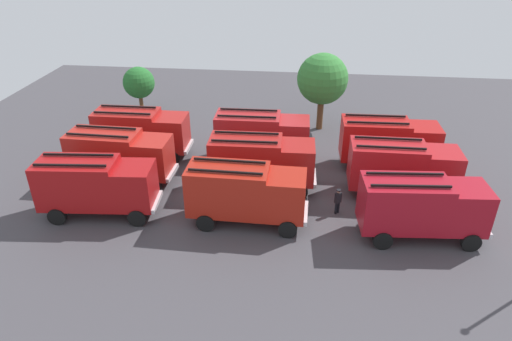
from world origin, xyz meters
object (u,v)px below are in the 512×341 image
at_px(fire_truck_2, 422,206).
at_px(tree_0, 139,83).
at_px(fire_truck_0, 96,184).
at_px(fire_truck_1, 246,192).
at_px(firefighter_0, 119,155).
at_px(fire_truck_6, 141,131).
at_px(firefighter_1, 338,200).
at_px(fire_truck_5, 402,167).
at_px(traffic_cone_0, 244,140).
at_px(tree_1, 322,79).
at_px(fire_truck_4, 261,160).
at_px(fire_truck_3, 120,154).
at_px(fire_truck_7, 262,134).
at_px(fire_truck_8, 388,141).

xyz_separation_m(fire_truck_2, tree_0, (-22.40, 17.26, 0.90)).
xyz_separation_m(fire_truck_0, fire_truck_2, (19.36, -0.27, 0.00)).
xyz_separation_m(fire_truck_1, firefighter_0, (-10.36, 6.12, -1.17)).
distance_m(fire_truck_6, tree_0, 9.35).
xyz_separation_m(fire_truck_2, fire_truck_6, (-19.29, 8.49, 0.00)).
distance_m(firefighter_0, firefighter_1, 16.61).
relative_size(fire_truck_5, fire_truck_6, 1.00).
bearing_deg(traffic_cone_0, fire_truck_2, -44.44).
bearing_deg(tree_1, firefighter_0, -149.07).
bearing_deg(traffic_cone_0, fire_truck_6, -157.83).
bearing_deg(fire_truck_4, fire_truck_2, -26.87).
bearing_deg(firefighter_0, tree_0, 112.54).
height_order(fire_truck_6, traffic_cone_0, fire_truck_6).
relative_size(fire_truck_1, fire_truck_3, 1.00).
bearing_deg(firefighter_1, fire_truck_5, -100.82).
xyz_separation_m(fire_truck_7, firefighter_0, (-10.49, -2.33, -1.17)).
distance_m(fire_truck_1, tree_0, 20.88).
relative_size(firefighter_1, tree_1, 0.26).
bearing_deg(fire_truck_8, traffic_cone_0, 164.22).
bearing_deg(fire_truck_8, fire_truck_5, -86.51).
height_order(fire_truck_6, firefighter_0, fire_truck_6).
bearing_deg(tree_0, traffic_cone_0, -28.29).
distance_m(fire_truck_3, fire_truck_5, 19.14).
bearing_deg(tree_1, traffic_cone_0, -147.91).
height_order(tree_1, traffic_cone_0, tree_1).
xyz_separation_m(fire_truck_1, fire_truck_8, (9.50, 8.30, 0.00)).
distance_m(fire_truck_1, fire_truck_6, 12.23).
bearing_deg(fire_truck_3, fire_truck_1, -21.85).
height_order(fire_truck_1, traffic_cone_0, fire_truck_1).
relative_size(fire_truck_8, tree_0, 1.60).
height_order(fire_truck_7, fire_truck_8, same).
bearing_deg(traffic_cone_0, tree_0, 151.71).
bearing_deg(fire_truck_6, fire_truck_3, -92.45).
xyz_separation_m(fire_truck_2, tree_1, (-5.49, 15.50, 2.37)).
bearing_deg(fire_truck_1, fire_truck_8, 42.35).
height_order(fire_truck_7, firefighter_1, fire_truck_7).
xyz_separation_m(fire_truck_1, fire_truck_7, (0.13, 8.45, 0.00)).
xyz_separation_m(fire_truck_4, fire_truck_6, (-9.67, 3.92, 0.00)).
bearing_deg(fire_truck_7, traffic_cone_0, 122.25).
relative_size(fire_truck_7, traffic_cone_0, 10.14).
bearing_deg(firefighter_0, fire_truck_6, 71.19).
distance_m(fire_truck_8, tree_0, 23.41).
height_order(fire_truck_0, firefighter_0, fire_truck_0).
height_order(fire_truck_3, fire_truck_5, same).
xyz_separation_m(fire_truck_0, fire_truck_7, (9.35, 8.57, 0.00)).
relative_size(fire_truck_0, traffic_cone_0, 10.33).
bearing_deg(fire_truck_7, firefighter_1, -52.22).
distance_m(fire_truck_2, fire_truck_3, 19.93).
relative_size(fire_truck_1, fire_truck_7, 1.00).
distance_m(fire_truck_0, firefighter_1, 14.99).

